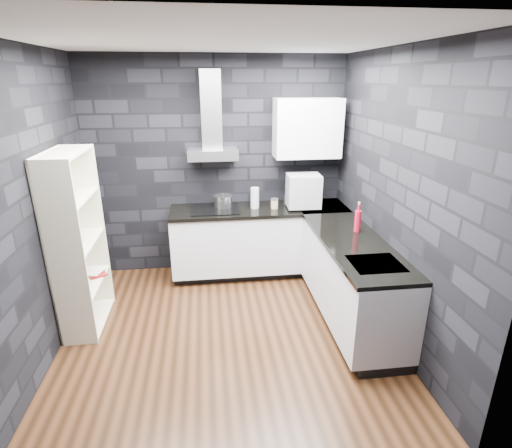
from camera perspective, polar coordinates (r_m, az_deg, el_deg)
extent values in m
plane|color=#412413|center=(4.17, -4.14, -15.40)|extent=(3.20, 3.20, 0.00)
plane|color=white|center=(3.41, -5.39, 24.75)|extent=(3.20, 3.20, 0.00)
cube|color=black|center=(5.14, -5.59, 8.00)|extent=(3.20, 0.05, 2.70)
cube|color=black|center=(2.07, -2.43, -10.98)|extent=(3.20, 0.05, 2.70)
cube|color=black|center=(3.86, -29.55, 1.33)|extent=(0.05, 3.20, 2.70)
cube|color=black|center=(3.97, 19.46, 3.32)|extent=(0.05, 3.20, 2.70)
cube|color=black|center=(5.33, 0.40, -6.26)|extent=(2.18, 0.50, 0.10)
cube|color=black|center=(4.47, 13.59, -12.50)|extent=(0.50, 1.78, 0.10)
cube|color=silver|center=(5.12, 0.47, -2.14)|extent=(2.20, 0.60, 0.76)
cube|color=silver|center=(4.25, 13.55, -7.66)|extent=(0.60, 1.80, 0.76)
cube|color=black|center=(4.97, 0.50, 2.08)|extent=(2.20, 0.62, 0.04)
cube|color=black|center=(4.08, 13.87, -2.69)|extent=(0.62, 1.80, 0.04)
cube|color=black|center=(5.15, 9.35, 2.44)|extent=(0.62, 0.62, 0.04)
cube|color=#B4B4B9|center=(4.90, -6.18, 9.90)|extent=(0.60, 0.34, 0.12)
cube|color=#B4B4B9|center=(4.91, -6.43, 15.91)|extent=(0.24, 0.20, 0.90)
cube|color=silver|center=(5.01, 7.33, 13.43)|extent=(0.80, 0.35, 0.70)
cube|color=black|center=(4.93, -5.86, 2.14)|extent=(0.58, 0.50, 0.01)
cube|color=#B4B4B9|center=(3.66, 16.76, -5.47)|extent=(0.44, 0.40, 0.01)
cylinder|color=silver|center=(4.98, -4.71, 3.22)|extent=(0.24, 0.24, 0.13)
cylinder|color=silver|center=(4.94, -0.17, 3.75)|extent=(0.14, 0.14, 0.26)
cylinder|color=tan|center=(4.95, 2.65, 2.88)|extent=(0.09, 0.09, 0.11)
cylinder|color=silver|center=(5.12, 4.51, 3.55)|extent=(0.13, 0.13, 0.13)
cube|color=#A3A5AA|center=(4.93, 6.79, 4.75)|extent=(0.41, 0.33, 0.40)
cylinder|color=#A10C22|center=(4.31, 14.31, 0.40)|extent=(0.08, 0.08, 0.23)
cube|color=beige|center=(4.29, -24.11, -2.49)|extent=(0.50, 0.85, 1.80)
imported|color=silver|center=(4.16, -24.66, -2.71)|extent=(0.25, 0.25, 0.05)
imported|color=maroon|center=(4.54, -23.08, -5.66)|extent=(0.16, 0.11, 0.23)
imported|color=#B2B2B2|center=(4.60, -23.06, -4.98)|extent=(0.16, 0.06, 0.23)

